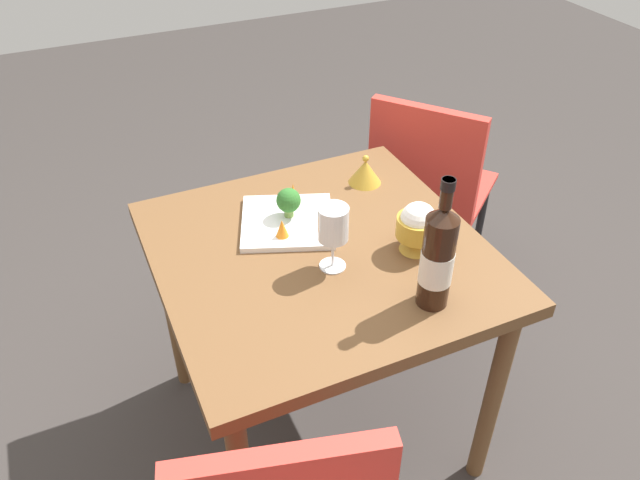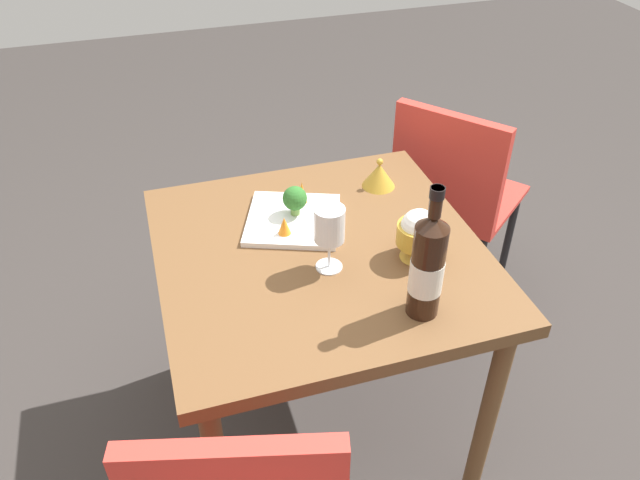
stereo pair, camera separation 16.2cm
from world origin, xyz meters
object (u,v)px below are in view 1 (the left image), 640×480
broccoli_floret (289,201)px  carrot_garnish_left (282,228)px  carrot_garnish_right (293,194)px  rice_bowl (417,226)px  wine_glass (332,225)px  chair_near_window (427,180)px  wine_bottle (438,257)px  serving_plate (287,222)px  rice_bowl_lid (365,172)px

broccoli_floret → carrot_garnish_left: broccoli_floret is taller
carrot_garnish_left → carrot_garnish_right: bearing=-33.2°
rice_bowl → wine_glass: bearing=83.7°
chair_near_window → wine_glass: bearing=-89.4°
broccoli_floret → carrot_garnish_right: size_ratio=1.29×
wine_bottle → serving_plate: (0.43, 0.19, -0.13)m
rice_bowl_lid → wine_bottle: bearing=169.3°
wine_bottle → carrot_garnish_left: 0.44m
wine_glass → serving_plate: bearing=8.8°
carrot_garnish_left → broccoli_floret: bearing=-32.8°
broccoli_floret → rice_bowl_lid: bearing=-72.1°
chair_near_window → rice_bowl: bearing=-75.3°
carrot_garnish_left → wine_bottle: bearing=-147.4°
chair_near_window → serving_plate: bearing=-104.4°
carrot_garnish_right → chair_near_window: bearing=-69.1°
wine_bottle → carrot_garnish_right: 0.52m
carrot_garnish_right → rice_bowl_lid: bearing=-80.7°
wine_bottle → rice_bowl_lid: (0.54, -0.10, -0.10)m
wine_glass → carrot_garnish_left: (0.15, 0.07, -0.09)m
chair_near_window → carrot_garnish_left: chair_near_window is taller
rice_bowl → carrot_garnish_left: rice_bowl is taller
wine_glass → rice_bowl_lid: bearing=-39.1°
chair_near_window → wine_bottle: wine_bottle is taller
rice_bowl → carrot_garnish_right: bearing=35.4°
serving_plate → carrot_garnish_left: size_ratio=6.34×
wine_glass → rice_bowl: bearing=-96.3°
rice_bowl → chair_near_window: bearing=-36.5°
wine_bottle → broccoli_floret: 0.49m
carrot_garnish_right → rice_bowl: bearing=-144.6°
rice_bowl_lid → serving_plate: size_ratio=0.31×
rice_bowl_lid → carrot_garnish_right: bearing=99.3°
serving_plate → chair_near_window: bearing=-65.6°
rice_bowl_lid → broccoli_floret: bearing=107.9°
carrot_garnish_left → rice_bowl: bearing=-120.3°
carrot_garnish_right → serving_plate: bearing=145.3°
broccoli_floret → rice_bowl: bearing=-135.4°
serving_plate → broccoli_floret: bearing=-37.8°
chair_near_window → broccoli_floret: 0.76m
chair_near_window → carrot_garnish_left: bearing=-101.3°
rice_bowl → broccoli_floret: size_ratio=1.65×
wine_glass → broccoli_floret: size_ratio=2.09×
wine_bottle → rice_bowl: 0.21m
broccoli_floret → chair_near_window: bearing=-66.3°
serving_plate → carrot_garnish_right: size_ratio=4.85×
serving_plate → carrot_garnish_right: bearing=-34.7°
wine_bottle → chair_near_window: bearing=-32.8°
chair_near_window → broccoli_floret: bearing=-105.0°
carrot_garnish_left → wine_glass: bearing=-154.1°
serving_plate → carrot_garnish_right: carrot_garnish_right is taller
wine_bottle → rice_bowl: wine_bottle is taller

